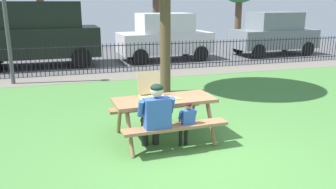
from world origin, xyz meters
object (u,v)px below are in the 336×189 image
at_px(pizza_slice_on_table, 175,98).
at_px(adult_at_table, 155,115).
at_px(pizza_box_open, 151,93).
at_px(parked_car_left, 35,33).
at_px(picnic_table_foreground, 164,108).
at_px(parked_car_center, 165,36).
at_px(child_at_table, 187,120).
at_px(parked_car_right, 274,33).

xyz_separation_m(pizza_slice_on_table, adult_at_table, (-0.49, -0.45, -0.12)).
relative_size(pizza_box_open, parked_car_left, 0.11).
relative_size(picnic_table_foreground, parked_car_center, 0.47).
height_order(child_at_table, parked_car_left, parked_car_left).
xyz_separation_m(picnic_table_foreground, parked_car_right, (7.91, 8.58, 0.41)).
relative_size(picnic_table_foreground, parked_car_left, 0.39).
bearing_deg(pizza_slice_on_table, child_at_table, -83.16).
bearing_deg(child_at_table, picnic_table_foreground, 114.92).
xyz_separation_m(adult_at_table, parked_car_left, (-2.30, 9.09, 0.65)).
bearing_deg(picnic_table_foreground, parked_car_center, 73.39).
height_order(pizza_box_open, parked_car_right, parked_car_right).
relative_size(child_at_table, parked_car_center, 0.21).
bearing_deg(parked_car_center, parked_car_right, -0.00).
xyz_separation_m(child_at_table, parked_car_center, (2.32, 9.10, 0.51)).
height_order(pizza_slice_on_table, parked_car_right, parked_car_right).
relative_size(picnic_table_foreground, child_at_table, 2.25).
bearing_deg(parked_car_right, parked_car_left, -180.00).
xyz_separation_m(adult_at_table, parked_car_right, (8.21, 9.09, 0.35)).
distance_m(adult_at_table, child_at_table, 0.56).
distance_m(pizza_slice_on_table, parked_car_right, 11.59).
distance_m(pizza_slice_on_table, child_at_table, 0.53).
bearing_deg(parked_car_center, pizza_box_open, -108.08).
xyz_separation_m(pizza_slice_on_table, parked_car_center, (2.37, 8.65, 0.23)).
bearing_deg(pizza_slice_on_table, parked_car_center, 74.67).
height_order(adult_at_table, child_at_table, adult_at_table).
distance_m(pizza_box_open, child_at_table, 0.84).
relative_size(pizza_slice_on_table, parked_car_center, 0.06).
distance_m(child_at_table, parked_car_left, 9.57).
bearing_deg(pizza_slice_on_table, parked_car_left, 107.87).
bearing_deg(child_at_table, parked_car_left, 107.34).
height_order(picnic_table_foreground, parked_car_right, parked_car_right).
relative_size(adult_at_table, parked_car_center, 0.30).
bearing_deg(adult_at_table, picnic_table_foreground, 59.81).
height_order(picnic_table_foreground, adult_at_table, adult_at_table).
height_order(parked_car_center, parked_car_right, same).
distance_m(picnic_table_foreground, adult_at_table, 0.60).
xyz_separation_m(pizza_box_open, parked_car_left, (-2.39, 8.49, 0.45)).
bearing_deg(parked_car_right, pizza_box_open, -133.73).
xyz_separation_m(picnic_table_foreground, adult_at_table, (-0.30, -0.51, 0.06)).
bearing_deg(pizza_slice_on_table, pizza_box_open, 158.98).
bearing_deg(pizza_slice_on_table, adult_at_table, -137.45).
height_order(adult_at_table, parked_car_left, parked_car_left).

